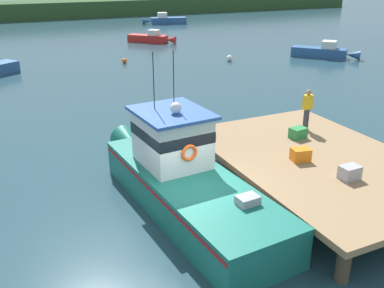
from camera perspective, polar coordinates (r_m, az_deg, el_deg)
ground_plane at (r=13.51m, az=-0.20°, el=-9.90°), size 200.00×200.00×0.00m
dock at (r=15.42m, az=16.19°, el=-2.08°), size 6.00×9.00×1.20m
main_fishing_boat at (r=13.88m, az=-1.37°, el=-4.22°), size 3.13×9.91×4.80m
crate_single_by_cleat at (r=14.85m, az=14.06°, el=-1.36°), size 0.68×0.55×0.43m
crate_stack_near_edge at (r=14.02m, az=19.99°, el=-3.53°), size 0.61×0.45×0.42m
crate_single_far at (r=16.81m, az=13.74°, el=1.43°), size 0.66×0.52×0.40m
bait_bucket at (r=16.69m, az=2.39°, el=1.79°), size 0.32×0.32×0.34m
deckhand_by_the_boat at (r=17.56m, az=14.86°, el=4.47°), size 0.36×0.22×1.63m
moored_boat_far_right at (r=39.56m, az=16.88°, el=11.50°), size 4.50×5.01×1.43m
moored_boat_mid_harbor at (r=46.21m, az=-5.41°, el=13.68°), size 4.34×4.26×1.29m
moored_boat_off_the_point at (r=61.79m, az=-3.51°, el=15.93°), size 6.06×2.67×1.51m
mooring_buoy_inshore at (r=35.99m, az=-8.86°, el=10.73°), size 0.41×0.41×0.41m
mooring_buoy_spare_mooring at (r=36.58m, az=4.94°, el=11.15°), size 0.49×0.49×0.49m
far_shoreline at (r=72.79m, az=-22.17°, el=15.90°), size 120.00×8.00×2.40m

